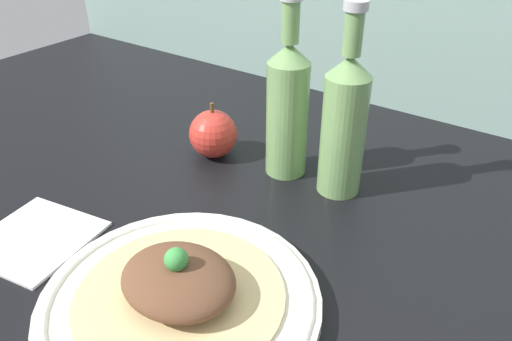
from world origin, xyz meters
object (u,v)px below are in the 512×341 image
(plate, at_px, (178,300))
(cider_bottle_right, at_px, (344,122))
(cider_bottle_left, at_px, (288,106))
(apple, at_px, (213,134))
(plated_food, at_px, (176,282))

(plate, xyz_separation_m, cider_bottle_right, (0.03, 0.30, 0.10))
(cider_bottle_left, xyz_separation_m, apple, (-0.12, -0.03, -0.07))
(apple, bearing_deg, plated_food, -57.36)
(cider_bottle_right, bearing_deg, plate, -96.10)
(plated_food, relative_size, cider_bottle_left, 0.82)
(cider_bottle_right, bearing_deg, plated_food, -96.10)
(plated_food, bearing_deg, apple, 122.64)
(plated_food, distance_m, cider_bottle_right, 0.31)
(cider_bottle_left, xyz_separation_m, cider_bottle_right, (0.09, 0.00, 0.00))
(plate, relative_size, apple, 3.24)
(cider_bottle_right, bearing_deg, apple, -172.79)
(plated_food, height_order, cider_bottle_right, cider_bottle_right)
(cider_bottle_left, bearing_deg, cider_bottle_right, 0.00)
(cider_bottle_left, bearing_deg, plated_food, -79.28)
(plate, bearing_deg, apple, 122.64)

